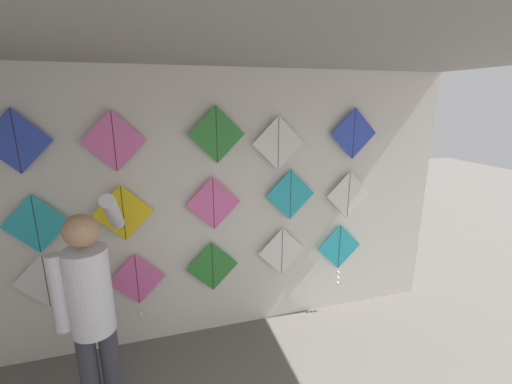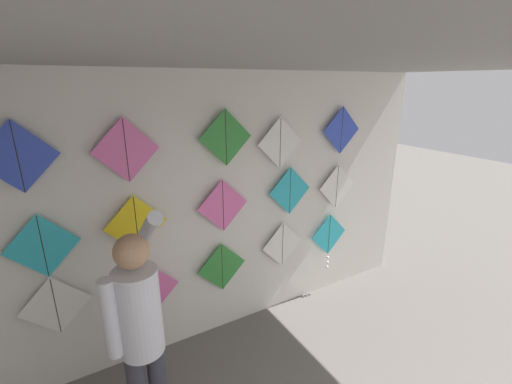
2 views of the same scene
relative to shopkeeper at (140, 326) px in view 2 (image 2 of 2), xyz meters
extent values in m
cube|color=silver|center=(1.04, 0.94, 0.35)|extent=(5.35, 0.06, 2.80)
cube|color=gray|center=(1.04, -0.74, 1.77)|extent=(5.35, 4.10, 0.04)
cylinder|color=silver|center=(0.00, -0.01, 0.12)|extent=(0.30, 0.30, 0.64)
sphere|color=tan|center=(0.00, -0.01, 0.59)|extent=(0.23, 0.23, 0.23)
cylinder|color=silver|center=(-0.18, -0.04, 0.16)|extent=(0.11, 0.11, 0.57)
cylinder|color=silver|center=(0.18, 0.25, 0.61)|extent=(0.11, 0.53, 0.42)
cube|color=white|center=(-0.53, 0.85, -0.18)|extent=(0.55, 0.01, 0.55)
cylinder|color=black|center=(-0.53, 0.85, -0.18)|extent=(0.01, 0.01, 0.53)
cube|color=pink|center=(0.26, 0.85, -0.29)|extent=(0.55, 0.01, 0.55)
cylinder|color=black|center=(0.26, 0.85, -0.29)|extent=(0.01, 0.01, 0.53)
sphere|color=white|center=(0.26, 0.84, -0.62)|extent=(0.04, 0.04, 0.04)
sphere|color=white|center=(0.26, 0.84, -0.69)|extent=(0.04, 0.04, 0.04)
cube|color=#338C38|center=(1.02, 0.85, -0.26)|extent=(0.55, 0.01, 0.55)
cylinder|color=black|center=(1.02, 0.85, -0.26)|extent=(0.01, 0.01, 0.53)
cube|color=white|center=(1.80, 0.85, -0.19)|extent=(0.55, 0.01, 0.55)
cylinder|color=black|center=(1.80, 0.85, -0.19)|extent=(0.01, 0.01, 0.53)
cube|color=#28B2C6|center=(2.52, 0.85, -0.23)|extent=(0.55, 0.01, 0.55)
cylinder|color=black|center=(2.52, 0.85, -0.23)|extent=(0.01, 0.01, 0.53)
sphere|color=white|center=(2.52, 0.84, -0.56)|extent=(0.04, 0.04, 0.04)
sphere|color=white|center=(2.52, 0.84, -0.63)|extent=(0.04, 0.04, 0.04)
sphere|color=white|center=(2.52, 0.84, -0.70)|extent=(0.04, 0.04, 0.04)
cube|color=#28B2C6|center=(-0.54, 0.85, 0.38)|extent=(0.55, 0.01, 0.55)
cylinder|color=black|center=(-0.54, 0.85, 0.38)|extent=(0.01, 0.01, 0.53)
cube|color=yellow|center=(0.19, 0.85, 0.41)|extent=(0.55, 0.01, 0.55)
cylinder|color=black|center=(0.19, 0.85, 0.41)|extent=(0.01, 0.01, 0.53)
cube|color=pink|center=(1.05, 0.85, 0.43)|extent=(0.55, 0.01, 0.55)
cylinder|color=black|center=(1.05, 0.85, 0.43)|extent=(0.01, 0.01, 0.53)
cube|color=#28B2C6|center=(1.88, 0.85, 0.46)|extent=(0.55, 0.01, 0.55)
cylinder|color=black|center=(1.88, 0.85, 0.46)|extent=(0.01, 0.01, 0.53)
cube|color=white|center=(2.59, 0.85, 0.40)|extent=(0.55, 0.01, 0.55)
cylinder|color=black|center=(2.59, 0.85, 0.40)|extent=(0.01, 0.01, 0.53)
cube|color=blue|center=(-0.57, 0.85, 1.11)|extent=(0.55, 0.01, 0.55)
cylinder|color=black|center=(-0.57, 0.85, 1.11)|extent=(0.01, 0.01, 0.53)
cube|color=pink|center=(0.18, 0.85, 1.09)|extent=(0.55, 0.01, 0.55)
cylinder|color=black|center=(0.18, 0.85, 1.09)|extent=(0.01, 0.01, 0.53)
cube|color=#338C38|center=(1.10, 0.85, 1.12)|extent=(0.55, 0.01, 0.55)
cylinder|color=black|center=(1.10, 0.85, 1.12)|extent=(0.01, 0.01, 0.53)
cube|color=white|center=(1.73, 0.85, 1.01)|extent=(0.55, 0.01, 0.55)
cylinder|color=black|center=(1.73, 0.85, 1.01)|extent=(0.01, 0.01, 0.53)
cube|color=blue|center=(2.60, 0.85, 1.09)|extent=(0.55, 0.01, 0.55)
cylinder|color=black|center=(2.60, 0.85, 1.09)|extent=(0.01, 0.01, 0.53)
camera|label=1|loc=(0.52, -2.42, 1.44)|focal=24.00mm
camera|label=2|loc=(-0.30, -2.13, 1.63)|focal=24.00mm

